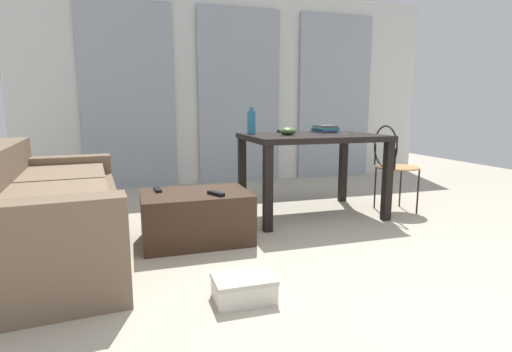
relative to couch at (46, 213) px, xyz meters
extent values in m
plane|color=#B2A893|center=(2.00, 0.10, -0.30)|extent=(9.12, 9.12, 0.00)
cube|color=silver|center=(2.00, 2.40, 0.96)|extent=(5.60, 0.10, 2.53)
cube|color=#99A3AD|center=(0.57, 2.31, 0.84)|extent=(1.12, 0.03, 2.29)
cube|color=#99A3AD|center=(2.00, 2.31, 0.84)|extent=(1.12, 0.03, 2.29)
cube|color=#99A3AD|center=(3.43, 2.31, 0.84)|extent=(1.12, 0.03, 2.29)
cube|color=brown|center=(0.04, 0.00, -0.09)|extent=(1.02, 2.09, 0.42)
cube|color=brown|center=(-0.04, 0.91, 0.20)|extent=(0.86, 0.27, 0.16)
cube|color=brown|center=(0.12, -0.90, 0.20)|extent=(0.86, 0.27, 0.16)
cube|color=#7D664F|center=(0.05, 0.41, 0.17)|extent=(0.67, 0.82, 0.10)
cube|color=#7D664F|center=(0.12, -0.40, 0.17)|extent=(0.67, 0.82, 0.10)
cube|color=#382619|center=(1.02, 0.00, -0.11)|extent=(0.80, 0.56, 0.38)
cube|color=black|center=(2.19, 0.44, 0.44)|extent=(1.24, 0.89, 0.05)
cube|color=black|center=(1.62, 0.05, 0.06)|extent=(0.07, 0.07, 0.72)
cube|color=black|center=(2.76, 0.05, 0.06)|extent=(0.07, 0.07, 0.72)
cube|color=black|center=(1.62, 0.84, 0.06)|extent=(0.07, 0.07, 0.72)
cube|color=black|center=(2.76, 0.84, 0.06)|extent=(0.07, 0.07, 0.72)
cylinder|color=#B7844C|center=(3.05, 0.30, 0.14)|extent=(0.41, 0.41, 0.02)
cylinder|color=black|center=(3.18, 0.15, -0.09)|extent=(0.02, 0.02, 0.43)
cylinder|color=black|center=(3.20, 0.43, -0.09)|extent=(0.02, 0.02, 0.43)
cylinder|color=black|center=(2.89, 0.17, -0.09)|extent=(0.02, 0.02, 0.43)
cylinder|color=black|center=(2.91, 0.45, -0.09)|extent=(0.02, 0.02, 0.43)
torus|color=black|center=(2.90, 0.31, 0.34)|extent=(0.04, 0.41, 0.41)
cylinder|color=black|center=(2.89, 0.13, 0.24)|extent=(0.02, 0.02, 0.20)
cylinder|color=black|center=(2.91, 0.49, 0.24)|extent=(0.02, 0.02, 0.20)
cylinder|color=teal|center=(1.67, 0.67, 0.57)|extent=(0.08, 0.08, 0.21)
cylinder|color=teal|center=(1.67, 0.67, 0.69)|extent=(0.04, 0.04, 0.04)
ellipsoid|color=#477033|center=(1.94, 0.43, 0.50)|extent=(0.16, 0.16, 0.07)
cube|color=#4C4C51|center=(2.43, 0.68, 0.47)|extent=(0.21, 0.24, 0.01)
cube|color=#33519E|center=(2.45, 0.68, 0.49)|extent=(0.20, 0.26, 0.02)
cube|color=#2D7F56|center=(2.45, 0.67, 0.51)|extent=(0.21, 0.22, 0.01)
cube|color=#4C4C51|center=(2.45, 0.68, 0.52)|extent=(0.19, 0.22, 0.02)
cube|color=black|center=(2.02, 0.73, 0.48)|extent=(0.07, 0.19, 0.02)
cube|color=#9EA0A5|center=(2.48, 0.32, 0.47)|extent=(0.07, 0.07, 0.00)
torus|color=#262628|center=(2.52, 0.27, 0.47)|extent=(0.03, 0.03, 0.00)
cube|color=#9EA0A5|center=(2.49, 0.33, 0.47)|extent=(0.04, 0.09, 0.00)
torus|color=#262628|center=(2.51, 0.27, 0.47)|extent=(0.03, 0.03, 0.00)
cube|color=black|center=(0.75, 0.14, 0.09)|extent=(0.06, 0.16, 0.02)
cube|color=black|center=(1.15, -0.15, 0.09)|extent=(0.11, 0.16, 0.02)
cube|color=beige|center=(1.11, -1.04, -0.25)|extent=(0.31, 0.22, 0.11)
cube|color=beige|center=(1.11, -1.04, -0.18)|extent=(0.32, 0.23, 0.02)
camera|label=1|loc=(0.58, -2.94, 0.71)|focal=27.88mm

